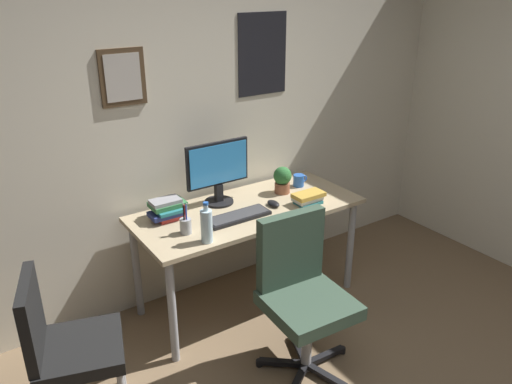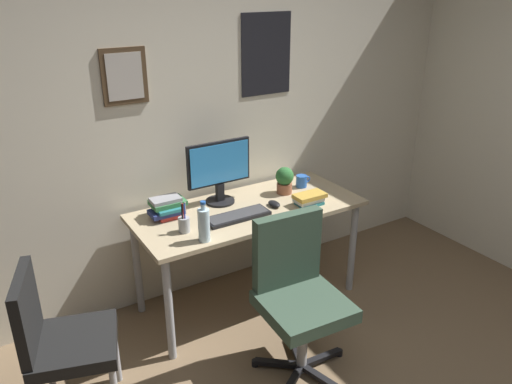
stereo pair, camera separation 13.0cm
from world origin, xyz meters
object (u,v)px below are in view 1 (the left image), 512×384
Objects in this scene: keyboard at (238,216)px; coffee_mug_near at (299,180)px; pen_cup at (186,225)px; water_bottle at (207,225)px; book_stack_right at (167,209)px; monitor at (218,170)px; potted_plant at (282,179)px; computer_mouse at (273,204)px; side_chair at (64,342)px; office_chair at (301,288)px; book_stack_left at (308,198)px.

coffee_mug_near is (0.67, 0.21, 0.03)m from keyboard.
water_bottle is at bearing -71.28° from pen_cup.
pen_cup is 0.84× the size of book_stack_right.
monitor reaches higher than potted_plant.
potted_plant is at bearing 39.44° from computer_mouse.
coffee_mug_near is at bearing 11.53° from pen_cup.
coffee_mug_near is (1.87, 0.51, 0.28)m from side_chair.
monitor is 1.82× the size of water_bottle.
water_bottle reaches higher than office_chair.
monitor is 0.43m from book_stack_right.
coffee_mug_near is at bearing 52.74° from office_chair.
side_chair is at bearing -146.59° from book_stack_right.
potted_plant is at bearing 23.21° from water_bottle.
pen_cup reaches higher than side_chair.
monitor is at bearing 167.89° from potted_plant.
monitor is at bearing 4.49° from book_stack_right.
coffee_mug_near reaches higher than computer_mouse.
computer_mouse is 0.65m from water_bottle.
book_stack_left is (0.48, 0.54, 0.25)m from office_chair.
monitor is at bearing 137.43° from computer_mouse.
side_chair is at bearing -166.19° from keyboard.
book_stack_right is at bearing 146.24° from keyboard.
keyboard is 0.53m from book_stack_left.
water_bottle reaches higher than book_stack_right.
office_chair is at bearing -86.16° from keyboard.
computer_mouse is (0.28, -0.26, -0.22)m from monitor.
office_chair is 3.98× the size of book_stack_right.
monitor reaches higher than keyboard.
pen_cup is at bearing 175.41° from book_stack_left.
potted_plant reaches higher than coffee_mug_near.
pen_cup reaches higher than coffee_mug_near.
coffee_mug_near is 1.06m from pen_cup.
computer_mouse is (0.30, 0.03, 0.01)m from keyboard.
book_stack_right is (0.83, 0.55, 0.30)m from side_chair.
potted_plant is (0.47, -0.10, -0.13)m from monitor.
coffee_mug_near is (0.63, 0.82, 0.25)m from office_chair.
book_stack_left is (0.50, -0.35, -0.20)m from monitor.
coffee_mug_near is at bearing 15.20° from side_chair.
monitor is 0.68m from coffee_mug_near.
computer_mouse is at bearing 67.86° from office_chair.
pen_cup is at bearing 179.90° from keyboard.
monitor is 0.52m from pen_cup.
book_stack_left is (0.03, -0.25, -0.06)m from potted_plant.
coffee_mug_near is at bearing -6.18° from monitor.
potted_plant is (0.45, 0.79, 0.31)m from office_chair.
book_stack_left is at bearing 7.43° from side_chair.
coffee_mug_near is at bearing -2.13° from book_stack_right.
office_chair is at bearing -88.73° from monitor.
keyboard is 1.70× the size of water_bottle.
keyboard is 0.37m from water_bottle.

